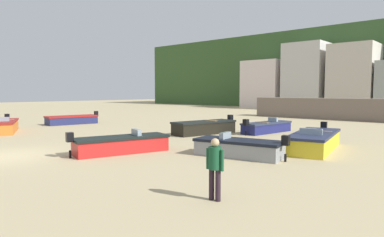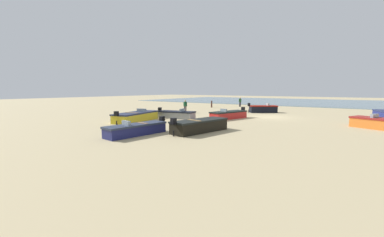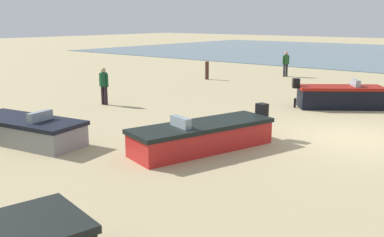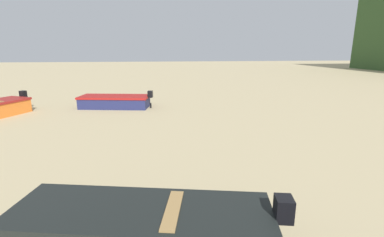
# 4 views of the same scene
# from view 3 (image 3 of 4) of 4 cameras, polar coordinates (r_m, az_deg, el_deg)

# --- Properties ---
(ground_plane) EXTENTS (160.00, 160.00, 0.00)m
(ground_plane) POSITION_cam_3_polar(r_m,az_deg,el_deg) (14.41, 20.43, -2.51)
(ground_plane) COLOR tan
(boat_black_0) EXTENTS (3.54, 3.09, 1.24)m
(boat_black_0) POSITION_cam_3_polar(r_m,az_deg,el_deg) (19.16, 18.88, 2.73)
(boat_black_0) COLOR black
(boat_black_0) RESTS_ON ground
(boat_red_1) EXTENTS (2.52, 4.63, 1.09)m
(boat_red_1) POSITION_cam_3_polar(r_m,az_deg,el_deg) (12.30, 1.44, -2.32)
(boat_red_1) COLOR red
(boat_red_1) RESTS_ON ground
(boat_grey_8) EXTENTS (4.16, 2.06, 1.07)m
(boat_grey_8) POSITION_cam_3_polar(r_m,az_deg,el_deg) (13.92, -21.05, -1.43)
(boat_grey_8) COLOR gray
(boat_grey_8) RESTS_ON ground
(mooring_post_near_water) EXTENTS (0.23, 0.23, 1.11)m
(mooring_post_near_water) POSITION_cam_3_polar(r_m,az_deg,el_deg) (26.98, 1.98, 6.34)
(mooring_post_near_water) COLOR #472920
(mooring_post_near_water) RESTS_ON ground
(beach_walker_foreground) EXTENTS (0.53, 0.36, 1.62)m
(beach_walker_foreground) POSITION_cam_3_polar(r_m,az_deg,el_deg) (19.13, -11.54, 4.60)
(beach_walker_foreground) COLOR #281B26
(beach_walker_foreground) RESTS_ON ground
(beach_walker_distant) EXTENTS (0.45, 0.52, 1.62)m
(beach_walker_distant) POSITION_cam_3_polar(r_m,az_deg,el_deg) (28.95, 12.25, 7.30)
(beach_walker_distant) COLOR #24232A
(beach_walker_distant) RESTS_ON ground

